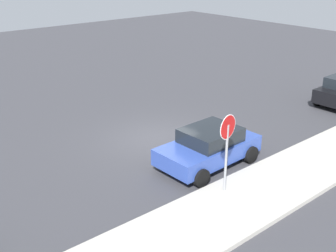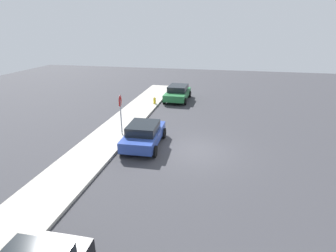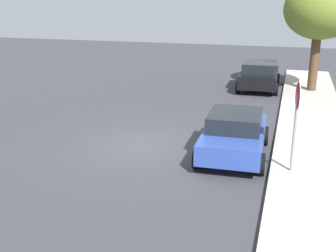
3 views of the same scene
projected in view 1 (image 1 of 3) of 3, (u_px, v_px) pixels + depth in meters
ground_plane at (158, 139)px, 17.41m from camera, size 60.00×60.00×0.00m
sidewalk_curb at (264, 190)px, 13.51m from camera, size 32.00×2.59×0.14m
stop_sign at (227, 141)px, 12.69m from camera, size 0.77×0.12×2.71m
parked_car_blue at (209, 146)px, 15.01m from camera, size 3.87×2.15×1.40m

